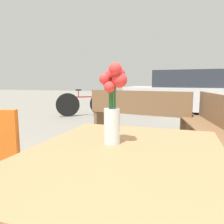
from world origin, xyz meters
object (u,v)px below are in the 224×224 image
Objects in this scene: flower_vase at (113,103)px; parked_car at (193,93)px; bench_middle at (139,112)px; bench_near at (212,125)px; table_front at (123,178)px; bicycle at (85,104)px.

flower_vase is 0.08× the size of parked_car.
bench_middle is 3.62m from parked_car.
bench_near is 4.35m from parked_car.
bench_middle reaches higher than table_front.
bench_middle is (-0.54, 3.05, -0.17)m from table_front.
flower_vase is 0.25× the size of bicycle.
bicycle is at bearing 135.25° from bench_middle.
bench_near is 0.44× the size of parked_car.
table_front is 2.77× the size of flower_vase.
flower_vase is (-0.08, 0.10, 0.29)m from table_front.
flower_vase is 3.02m from bench_middle.
table_front is 5.62m from bicycle.
parked_car is (1.03, 3.47, 0.16)m from bench_middle.
parked_car is (3.01, 1.51, 0.28)m from bicycle.
bicycle is at bearing 116.40° from flower_vase.
table_front is at bearing -63.37° from bicycle.
table_front is 2.26m from bench_near.
bench_near is 4.20m from bicycle.
bench_near is 1.42m from bench_middle.
table_front is at bearing -52.96° from flower_vase.
bicycle is at bearing 116.63° from table_front.
flower_vase is 0.19× the size of bench_near.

